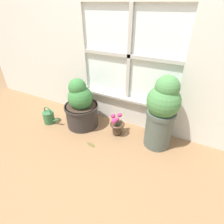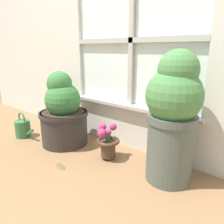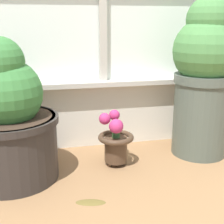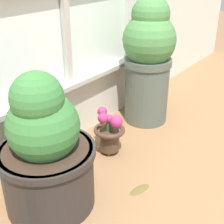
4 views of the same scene
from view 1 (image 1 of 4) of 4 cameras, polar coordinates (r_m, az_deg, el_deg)
ground_plane at (r=1.78m, az=-2.92°, el=-12.62°), size 10.00×10.00×0.00m
potted_plant_left at (r=2.01m, az=-10.06°, el=1.77°), size 0.38×0.38×0.58m
potted_plant_right at (r=1.68m, az=15.98°, el=0.16°), size 0.30×0.30×0.74m
flower_vase at (r=1.90m, az=1.58°, el=-4.23°), size 0.16×0.16×0.25m
watering_can at (r=2.24m, az=-19.91°, el=-1.54°), size 0.23×0.13×0.22m
fallen_leaf at (r=1.85m, az=-6.91°, el=-10.52°), size 0.12×0.07×0.01m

